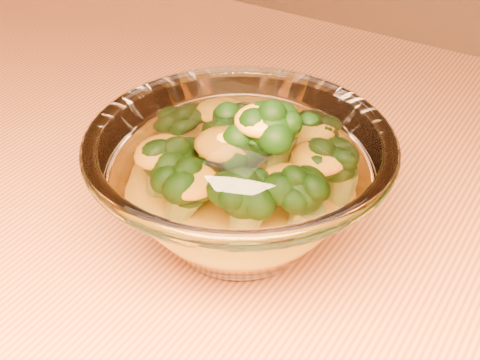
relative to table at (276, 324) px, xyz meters
The scene contains 4 objects.
table is the anchor object (origin of this frame).
glass_bowl 0.15m from the table, 144.81° to the right, with size 0.22×0.22×0.10m.
cheese_sauce 0.13m from the table, 144.81° to the right, with size 0.12×0.12×0.03m, color orange.
broccoli_heap 0.17m from the table, 155.45° to the right, with size 0.15×0.14×0.08m.
Camera 1 is at (0.18, -0.35, 1.09)m, focal length 50.00 mm.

